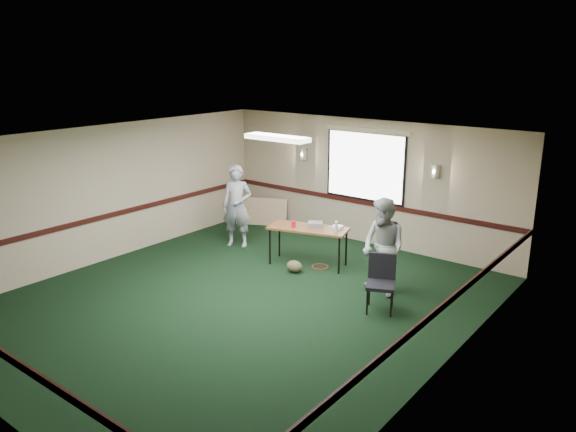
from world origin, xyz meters
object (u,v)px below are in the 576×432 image
Objects in this scene: folding_table at (308,230)px; person_right at (383,247)px; conference_chair at (381,278)px; projector at (315,224)px; person_left at (237,206)px.

folding_table is 0.97× the size of person_right.
folding_table is 2.29m from conference_chair.
person_right reaches higher than projector.
person_left is at bearing -165.60° from person_right.
folding_table is at bearing -26.03° from person_left.
person_right is (3.71, -0.35, -0.04)m from person_left.
person_right is (-0.28, 0.54, 0.31)m from conference_chair.
folding_table is 0.18m from projector.
person_left reaches higher than projector.
person_left reaches higher than person_right.
projector is (0.08, 0.13, 0.10)m from folding_table.
conference_chair is (2.10, -0.89, -0.18)m from folding_table.
person_right is (1.82, -0.34, 0.13)m from folding_table.
folding_table is 0.93× the size of person_left.
person_left is (-1.88, 0.01, 0.17)m from folding_table.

